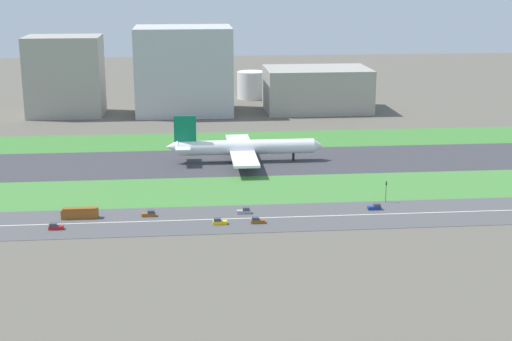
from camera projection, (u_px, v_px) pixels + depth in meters
name	position (u px, v px, depth m)	size (l,w,h in m)	color
ground_plane	(248.00, 162.00, 309.22)	(800.00, 800.00, 0.00)	#5B564C
runway	(248.00, 162.00, 309.20)	(280.00, 46.00, 0.10)	#38383D
grass_median_north	(241.00, 140.00, 348.63)	(280.00, 36.00, 0.10)	#3D7A33
grass_median_south	(258.00, 190.00, 269.78)	(280.00, 36.00, 0.10)	#427F38
highway	(268.00, 218.00, 239.01)	(280.00, 28.00, 0.10)	#4C4C4F
highway_centerline	(268.00, 218.00, 238.99)	(266.00, 0.50, 0.01)	silver
airliner	(242.00, 147.00, 307.38)	(65.00, 56.00, 19.70)	white
car_2	(375.00, 207.00, 246.93)	(4.40, 1.80, 2.00)	navy
bus_0	(80.00, 213.00, 237.85)	(11.60, 2.50, 3.50)	brown
car_4	(257.00, 221.00, 233.61)	(4.40, 1.80, 2.00)	brown
car_1	(219.00, 222.00, 232.51)	(4.40, 1.80, 2.00)	yellow
car_5	(149.00, 214.00, 240.10)	(4.40, 1.80, 2.00)	brown
car_0	(55.00, 227.00, 227.90)	(4.40, 1.80, 2.00)	#B2191E
car_6	(244.00, 211.00, 242.93)	(4.40, 1.80, 2.00)	#99999E
traffic_light	(386.00, 190.00, 254.27)	(0.36, 0.50, 7.20)	#4C4C51
terminal_building	(65.00, 76.00, 405.02)	(39.92, 29.80, 42.78)	#9E998E
hangar_building	(184.00, 70.00, 410.36)	(52.26, 39.72, 47.29)	#B2B2B7
office_tower	(317.00, 89.00, 420.21)	(57.85, 38.72, 24.03)	#9E998E
fuel_tank_west	(197.00, 87.00, 458.53)	(19.74, 19.74, 15.09)	silver
fuel_tank_centre	(251.00, 85.00, 461.41)	(17.60, 17.60, 16.59)	silver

